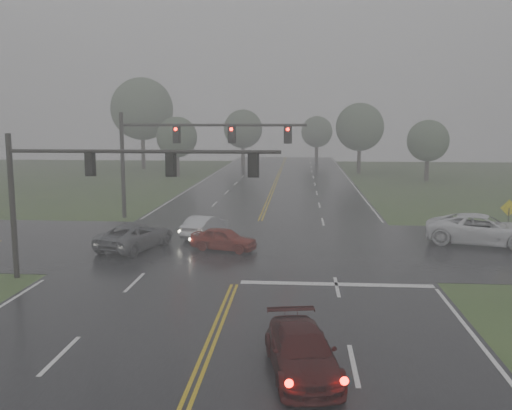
# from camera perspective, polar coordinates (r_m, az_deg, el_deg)

# --- Properties ---
(main_road) EXTENTS (18.00, 160.00, 0.02)m
(main_road) POSITION_cam_1_polar(r_m,az_deg,el_deg) (31.21, -0.91, -4.88)
(main_road) COLOR black
(main_road) RESTS_ON ground
(cross_street) EXTENTS (120.00, 14.00, 0.02)m
(cross_street) POSITION_cam_1_polar(r_m,az_deg,el_deg) (33.15, -0.58, -4.08)
(cross_street) COLOR black
(cross_street) RESTS_ON ground
(stop_bar) EXTENTS (8.50, 0.50, 0.01)m
(stop_bar) POSITION_cam_1_polar(r_m,az_deg,el_deg) (25.72, 8.03, -7.91)
(stop_bar) COLOR white
(stop_bar) RESTS_ON ground
(sedan_maroon) EXTENTS (2.56, 4.71, 1.30)m
(sedan_maroon) POSITION_cam_1_polar(r_m,az_deg,el_deg) (17.18, 4.59, -16.44)
(sedan_maroon) COLOR #350909
(sedan_maroon) RESTS_ON ground
(sedan_red) EXTENTS (4.00, 2.50, 1.27)m
(sedan_red) POSITION_cam_1_polar(r_m,az_deg,el_deg) (32.01, -3.23, -4.55)
(sedan_red) COLOR maroon
(sedan_red) RESTS_ON ground
(sedan_silver) EXTENTS (2.50, 4.33, 1.35)m
(sedan_silver) POSITION_cam_1_polar(r_m,az_deg,el_deg) (35.66, -5.12, -3.21)
(sedan_silver) COLOR silver
(sedan_silver) RESTS_ON ground
(car_grey) EXTENTS (3.94, 5.74, 1.46)m
(car_grey) POSITION_cam_1_polar(r_m,az_deg,el_deg) (33.02, -11.90, -4.32)
(car_grey) COLOR #515358
(car_grey) RESTS_ON ground
(pickup_white) EXTENTS (6.93, 4.69, 1.76)m
(pickup_white) POSITION_cam_1_polar(r_m,az_deg,el_deg) (35.89, 21.65, -3.72)
(pickup_white) COLOR white
(pickup_white) RESTS_ON ground
(signal_gantry_near) EXTENTS (12.35, 0.29, 6.64)m
(signal_gantry_near) POSITION_cam_1_polar(r_m,az_deg,el_deg) (26.48, -15.98, 2.64)
(signal_gantry_near) COLOR black
(signal_gantry_near) RESTS_ON ground
(signal_gantry_far) EXTENTS (13.63, 0.39, 7.77)m
(signal_gantry_far) POSITION_cam_1_polar(r_m,az_deg,el_deg) (41.99, -7.77, 6.02)
(signal_gantry_far) COLOR black
(signal_gantry_far) RESTS_ON ground
(sign_diamond_east) EXTENTS (1.03, 0.11, 2.48)m
(sign_diamond_east) POSITION_cam_1_polar(r_m,az_deg,el_deg) (37.61, 23.96, -0.72)
(sign_diamond_east) COLOR black
(sign_diamond_east) RESTS_ON ground
(tree_nw_a) EXTENTS (5.19, 5.19, 7.62)m
(tree_nw_a) POSITION_cam_1_polar(r_m,az_deg,el_deg) (73.76, -7.91, 6.73)
(tree_nw_a) COLOR #2F261F
(tree_nw_a) RESTS_ON ground
(tree_ne_a) EXTENTS (6.45, 6.45, 9.48)m
(tree_ne_a) POSITION_cam_1_polar(r_m,az_deg,el_deg) (78.40, 10.34, 7.67)
(tree_ne_a) COLOR #2F261F
(tree_ne_a) RESTS_ON ground
(tree_n_mid) EXTENTS (5.99, 5.99, 8.80)m
(tree_n_mid) POSITION_cam_1_polar(r_m,az_deg,el_deg) (89.01, -1.31, 7.60)
(tree_n_mid) COLOR #2F261F
(tree_n_mid) RESTS_ON ground
(tree_e_near) EXTENTS (4.92, 4.92, 7.23)m
(tree_e_near) POSITION_cam_1_polar(r_m,az_deg,el_deg) (70.69, 16.82, 6.16)
(tree_e_near) COLOR #2F261F
(tree_e_near) RESTS_ON ground
(tree_nw_b) EXTENTS (9.06, 9.06, 13.30)m
(tree_nw_b) POSITION_cam_1_polar(r_m,az_deg,el_deg) (85.76, -11.33, 9.40)
(tree_nw_b) COLOR #2F261F
(tree_nw_b) RESTS_ON ground
(tree_n_far) EXTENTS (5.34, 5.34, 7.85)m
(tree_n_far) POSITION_cam_1_polar(r_m,az_deg,el_deg) (98.62, 6.10, 7.29)
(tree_n_far) COLOR #2F261F
(tree_n_far) RESTS_ON ground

